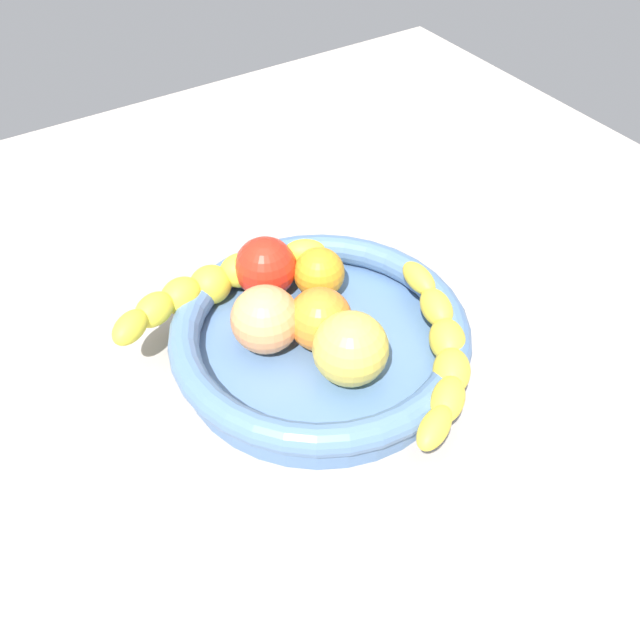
{
  "coord_description": "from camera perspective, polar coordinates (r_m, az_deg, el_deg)",
  "views": [
    {
      "loc": [
        -27.35,
        -42.69,
        56.09
      ],
      "look_at": [
        0.0,
        0.0,
        8.07
      ],
      "focal_mm": 41.38,
      "sensor_mm": 36.0,
      "label": 1
    }
  ],
  "objects": [
    {
      "name": "banana_draped_right",
      "position": [
        0.75,
        -8.18,
        2.77
      ],
      "size": [
        24.73,
        7.57,
        4.89
      ],
      "color": "yellow",
      "rests_on": "fruit_bowl"
    },
    {
      "name": "banana_draped_left",
      "position": [
        0.68,
        9.4,
        -2.42
      ],
      "size": [
        14.82,
        20.34,
        4.12
      ],
      "color": "yellow",
      "rests_on": "fruit_bowl"
    },
    {
      "name": "fruit_bowl",
      "position": [
        0.72,
        0.0,
        -1.43
      ],
      "size": [
        29.08,
        29.08,
        5.04
      ],
      "color": "#50729F",
      "rests_on": "kitchen_counter"
    },
    {
      "name": "orange_mid_left",
      "position": [
        0.76,
        -0.07,
        3.66
      ],
      "size": [
        5.31,
        5.31,
        5.31
      ],
      "primitive_type": "sphere",
      "color": "orange",
      "rests_on": "fruit_bowl"
    },
    {
      "name": "kitchen_counter",
      "position": [
        0.75,
        0.0,
        -3.67
      ],
      "size": [
        120.0,
        120.0,
        3.0
      ],
      "primitive_type": "cube",
      "color": "#A39992",
      "rests_on": "ground"
    },
    {
      "name": "peach_blush",
      "position": [
        0.7,
        -4.25,
        0.05
      ],
      "size": [
        6.64,
        6.64,
        6.64
      ],
      "primitive_type": "sphere",
      "color": "#F99C60",
      "rests_on": "fruit_bowl"
    },
    {
      "name": "tomato_red",
      "position": [
        0.76,
        -4.24,
        4.08
      ],
      "size": [
        6.38,
        6.38,
        6.38
      ],
      "primitive_type": "sphere",
      "color": "red",
      "rests_on": "fruit_bowl"
    },
    {
      "name": "apple_yellow",
      "position": [
        0.66,
        2.29,
        -2.28
      ],
      "size": [
        6.99,
        6.99,
        6.99
      ],
      "primitive_type": "sphere",
      "color": "#E9CA4F",
      "rests_on": "fruit_bowl"
    },
    {
      "name": "orange_front",
      "position": [
        0.7,
        0.25,
        0.08
      ],
      "size": [
        6.2,
        6.2,
        6.2
      ],
      "primitive_type": "sphere",
      "color": "orange",
      "rests_on": "fruit_bowl"
    }
  ]
}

